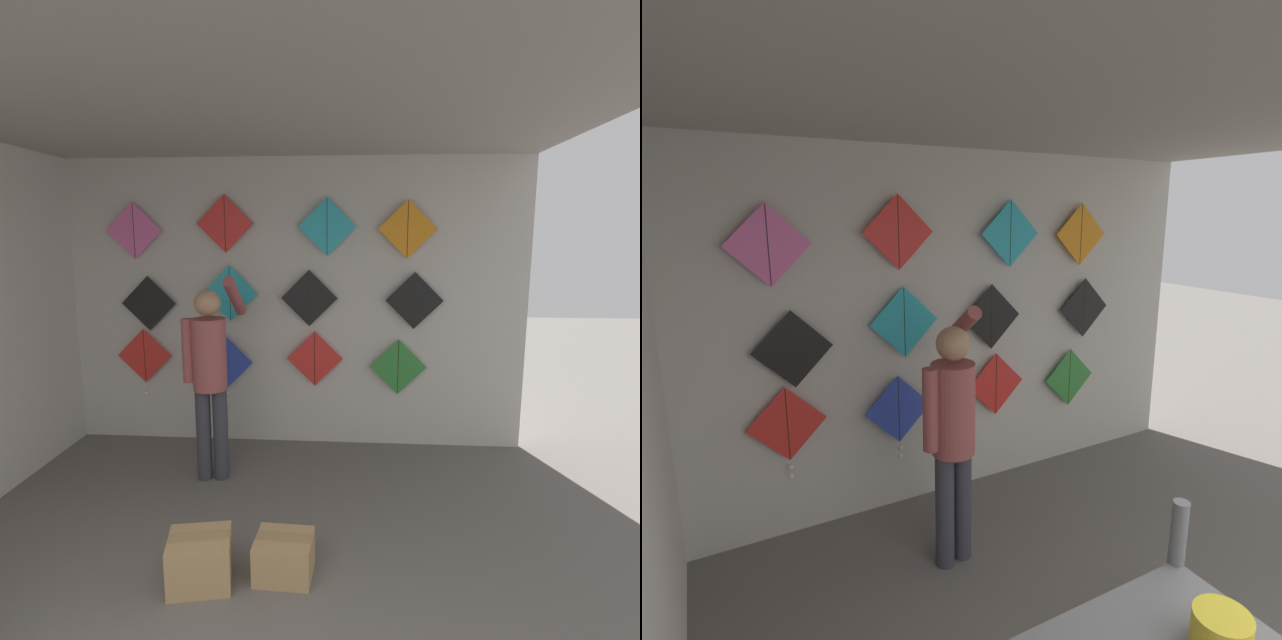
# 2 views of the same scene
# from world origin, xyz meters

# --- Properties ---
(back_panel) EXTENTS (4.84, 0.06, 2.80)m
(back_panel) POSITION_xyz_m (0.00, 3.95, 1.40)
(back_panel) COLOR beige
(back_panel) RESTS_ON ground
(ceiling_slab) EXTENTS (4.84, 4.72, 0.04)m
(ceiling_slab) POSITION_xyz_m (0.00, 1.96, 2.82)
(ceiling_slab) COLOR #A8A399
(shopkeeper) EXTENTS (0.44, 0.63, 1.75)m
(shopkeeper) POSITION_xyz_m (-0.41, 3.09, 0.98)
(shopkeeper) COLOR #383842
(shopkeeper) RESTS_ON ground
(cardboard_box_spare) EXTENTS (0.36, 0.31, 0.26)m
(cardboard_box_spare) POSITION_xyz_m (0.38, 1.88, 0.13)
(cardboard_box_spare) COLOR tan
(cardboard_box_spare) RESTS_ON ground
(kite_0) EXTENTS (0.55, 0.04, 0.68)m
(kite_0) POSITION_xyz_m (-1.31, 3.86, 0.85)
(kite_0) COLOR red
(kite_1) EXTENTS (0.55, 0.04, 0.68)m
(kite_1) POSITION_xyz_m (-0.49, 3.86, 0.80)
(kite_1) COLOR blue
(kite_2) EXTENTS (0.55, 0.01, 0.55)m
(kite_2) POSITION_xyz_m (0.40, 3.86, 0.88)
(kite_2) COLOR red
(kite_3) EXTENTS (0.55, 0.01, 0.55)m
(kite_3) POSITION_xyz_m (1.21, 3.86, 0.81)
(kite_3) COLOR #338C38
(kite_4) EXTENTS (0.55, 0.01, 0.55)m
(kite_4) POSITION_xyz_m (-1.24, 3.86, 1.41)
(kite_4) COLOR black
(kite_5) EXTENTS (0.55, 0.01, 0.55)m
(kite_5) POSITION_xyz_m (-0.42, 3.86, 1.51)
(kite_5) COLOR #28B2C6
(kite_6) EXTENTS (0.55, 0.01, 0.55)m
(kite_6) POSITION_xyz_m (0.35, 3.86, 1.48)
(kite_6) COLOR black
(kite_7) EXTENTS (0.55, 0.01, 0.55)m
(kite_7) POSITION_xyz_m (1.35, 3.86, 1.46)
(kite_7) COLOR black
(kite_8) EXTENTS (0.55, 0.01, 0.55)m
(kite_8) POSITION_xyz_m (-1.34, 3.86, 2.12)
(kite_8) COLOR pink
(kite_9) EXTENTS (0.55, 0.01, 0.55)m
(kite_9) POSITION_xyz_m (-0.45, 3.86, 2.18)
(kite_9) COLOR red
(kite_10) EXTENTS (0.55, 0.01, 0.55)m
(kite_10) POSITION_xyz_m (0.52, 3.86, 2.15)
(kite_10) COLOR #28B2C6
(kite_11) EXTENTS (0.55, 0.01, 0.55)m
(kite_11) POSITION_xyz_m (1.27, 3.86, 2.13)
(kite_11) COLOR orange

